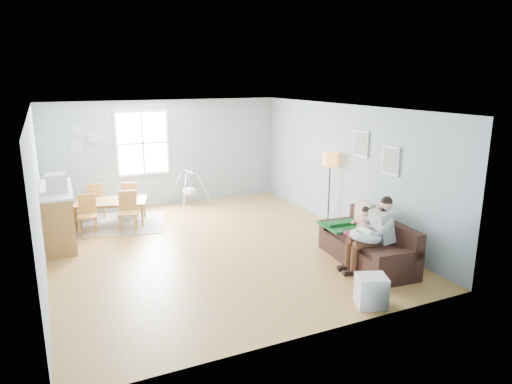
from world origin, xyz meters
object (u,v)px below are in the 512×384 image
dining_table (112,213)px  chair_se (128,209)px  father (374,232)px  storage_cube (371,291)px  monitor (56,183)px  chair_sw (87,212)px  floor_lamp (330,165)px  toddler (361,224)px  chair_nw (96,198)px  sofa (369,247)px  counter (59,215)px  baby_swing (190,190)px  chair_ne (131,197)px

dining_table → chair_se: bearing=-52.6°
father → dining_table: (-3.72, 4.52, -0.42)m
storage_cube → dining_table: bearing=117.3°
monitor → chair_sw: bearing=50.2°
father → floor_lamp: size_ratio=0.78×
toddler → floor_lamp: size_ratio=0.47×
chair_sw → monitor: 1.20m
storage_cube → chair_nw: size_ratio=0.62×
toddler → chair_se: bearing=136.3°
sofa → dining_table: (-3.87, 4.25, -0.01)m
storage_cube → chair_se: chair_se is taller
chair_nw → sofa: bearing=-49.9°
chair_nw → monitor: size_ratio=2.22×
chair_se → counter: 1.37m
sofa → storage_cube: sofa is taller
storage_cube → dining_table: (-2.87, 5.55, 0.04)m
father → baby_swing: 5.53m
chair_sw → chair_se: size_ratio=0.96×
storage_cube → baby_swing: baby_swing is taller
floor_lamp → sofa: bearing=-104.1°
monitor → baby_swing: size_ratio=0.36×
father → monitor: 5.93m
floor_lamp → chair_se: (-4.14, 1.49, -0.88)m
toddler → baby_swing: bearing=110.1°
chair_nw → chair_ne: 0.80m
chair_sw → floor_lamp: bearing=-18.9°
baby_swing → storage_cube: bearing=-82.7°
chair_nw → chair_se: bearing=-68.4°
sofa → chair_se: 5.10m
father → chair_se: bearing=131.7°
chair_ne → counter: (-1.63, -1.18, 0.09)m
sofa → chair_nw: chair_nw is taller
sofa → floor_lamp: bearing=75.9°
toddler → storage_cube: toddler is taller
floor_lamp → chair_ne: bearing=146.3°
sofa → baby_swing: (-1.82, 5.00, 0.12)m
father → counter: 6.13m
dining_table → chair_sw: size_ratio=1.85×
chair_sw → toddler: bearing=-39.6°
monitor → counter: bearing=90.8°
sofa → toddler: (-0.06, 0.20, 0.39)m
chair_sw → chair_ne: chair_ne is taller
floor_lamp → chair_sw: floor_lamp is taller
dining_table → chair_se: size_ratio=1.77×
storage_cube → chair_nw: 6.94m
baby_swing → toddler: bearing=-69.9°
toddler → monitor: bearing=149.1°
sofa → chair_se: size_ratio=2.37×
sofa → counter: 6.10m
chair_sw → counter: 0.63m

